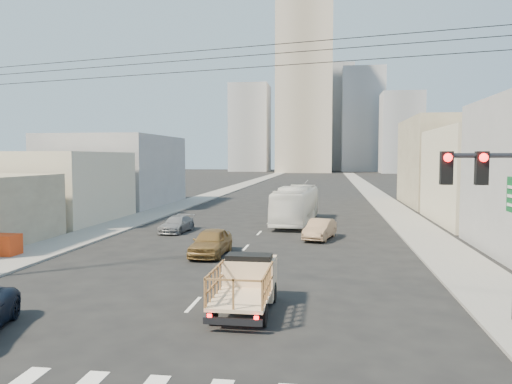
% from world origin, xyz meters
% --- Properties ---
extents(ground, '(420.00, 420.00, 0.00)m').
position_xyz_m(ground, '(0.00, 0.00, 0.00)').
color(ground, black).
rests_on(ground, ground).
extents(sidewalk_left, '(3.50, 180.00, 0.12)m').
position_xyz_m(sidewalk_left, '(-11.75, 70.00, 0.06)').
color(sidewalk_left, gray).
rests_on(sidewalk_left, ground).
extents(sidewalk_right, '(3.50, 180.00, 0.12)m').
position_xyz_m(sidewalk_right, '(11.75, 70.00, 0.06)').
color(sidewalk_right, gray).
rests_on(sidewalk_right, ground).
extents(lane_dashes, '(0.15, 104.00, 0.01)m').
position_xyz_m(lane_dashes, '(0.00, 53.00, 0.01)').
color(lane_dashes, silver).
rests_on(lane_dashes, ground).
extents(flatbed_pickup, '(1.95, 4.41, 1.90)m').
position_xyz_m(flatbed_pickup, '(2.07, 1.56, 1.09)').
color(flatbed_pickup, beige).
rests_on(flatbed_pickup, ground).
extents(city_bus, '(3.44, 11.36, 3.12)m').
position_xyz_m(city_bus, '(2.31, 25.84, 1.56)').
color(city_bus, white).
rests_on(city_bus, ground).
extents(sedan_brown, '(1.91, 4.50, 1.52)m').
position_xyz_m(sedan_brown, '(-1.55, 11.32, 0.76)').
color(sedan_brown, brown).
rests_on(sedan_brown, ground).
extents(sedan_tan, '(2.33, 4.36, 1.36)m').
position_xyz_m(sedan_tan, '(4.46, 17.85, 0.68)').
color(sedan_tan, '#8D6D52').
rests_on(sedan_tan, ground).
extents(sedan_grey, '(2.01, 4.22, 1.19)m').
position_xyz_m(sedan_grey, '(-6.14, 19.58, 0.59)').
color(sedan_grey, slate).
rests_on(sedan_grey, ground).
extents(overhead_wires, '(23.01, 5.02, 0.72)m').
position_xyz_m(overhead_wires, '(0.00, 1.50, 8.97)').
color(overhead_wires, black).
rests_on(overhead_wires, ground).
extents(crate_stack, '(1.80, 1.20, 1.14)m').
position_xyz_m(crate_stack, '(-13.00, 9.21, 0.69)').
color(crate_stack, red).
rests_on(crate_stack, sidewalk_left).
extents(bldg_right_mid, '(11.00, 14.00, 8.00)m').
position_xyz_m(bldg_right_mid, '(19.50, 28.00, 4.00)').
color(bldg_right_mid, beige).
rests_on(bldg_right_mid, ground).
extents(bldg_right_far, '(12.00, 16.00, 10.00)m').
position_xyz_m(bldg_right_far, '(20.00, 44.00, 5.00)').
color(bldg_right_far, gray).
rests_on(bldg_right_far, ground).
extents(bldg_left_mid, '(11.00, 12.00, 6.00)m').
position_xyz_m(bldg_left_mid, '(-19.00, 24.00, 3.00)').
color(bldg_left_mid, beige).
rests_on(bldg_left_mid, ground).
extents(bldg_left_far, '(12.00, 16.00, 8.00)m').
position_xyz_m(bldg_left_far, '(-19.50, 39.00, 4.00)').
color(bldg_left_far, gray).
rests_on(bldg_left_far, ground).
extents(high_rise_tower, '(20.00, 20.00, 60.00)m').
position_xyz_m(high_rise_tower, '(-4.00, 170.00, 30.00)').
color(high_rise_tower, tan).
rests_on(high_rise_tower, ground).
extents(midrise_ne, '(16.00, 16.00, 40.00)m').
position_xyz_m(midrise_ne, '(18.00, 185.00, 20.00)').
color(midrise_ne, gray).
rests_on(midrise_ne, ground).
extents(midrise_nw, '(15.00, 15.00, 34.00)m').
position_xyz_m(midrise_nw, '(-26.00, 180.00, 17.00)').
color(midrise_nw, gray).
rests_on(midrise_nw, ground).
extents(midrise_back, '(18.00, 18.00, 44.00)m').
position_xyz_m(midrise_back, '(6.00, 200.00, 22.00)').
color(midrise_back, gray).
rests_on(midrise_back, ground).
extents(midrise_east, '(14.00, 14.00, 28.00)m').
position_xyz_m(midrise_east, '(30.00, 165.00, 14.00)').
color(midrise_east, gray).
rests_on(midrise_east, ground).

